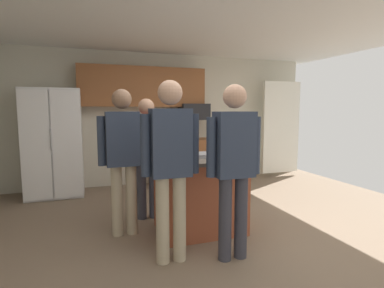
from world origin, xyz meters
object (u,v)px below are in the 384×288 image
object	(u,v)px
refrigerator	(54,143)
glass_dark_ale	(174,149)
person_guest_by_door	(147,150)
mug_blue_stoneware	(217,155)
mug_ceramic_white	(228,152)
glass_pilsner	(189,150)
serving_tray	(198,155)
microwave_over_range	(194,112)
kitchen_island	(200,194)
person_elder_center	(171,159)
glass_short_whisky	(172,154)
person_guest_left	(234,160)
person_host_foreground	(123,152)
glass_stout_tall	(174,152)

from	to	relation	value
refrigerator	glass_dark_ale	xyz separation A→B (m)	(1.60, -1.98, 0.07)
person_guest_by_door	glass_dark_ale	distance (m)	0.46
mug_blue_stoneware	mug_ceramic_white	xyz separation A→B (m)	(0.25, 0.23, -0.00)
glass_pilsner	person_guest_by_door	bearing A→B (deg)	140.75
mug_ceramic_white	serving_tray	distance (m)	0.39
mug_blue_stoneware	serving_tray	bearing A→B (deg)	117.91
person_guest_by_door	microwave_over_range	bearing A→B (deg)	103.80
refrigerator	serving_tray	bearing A→B (deg)	-50.43
kitchen_island	person_elder_center	world-z (taller)	person_elder_center
glass_dark_ale	glass_pilsner	xyz separation A→B (m)	(0.20, -0.03, -0.01)
glass_pilsner	glass_short_whisky	bearing A→B (deg)	-129.12
person_guest_by_door	person_guest_left	bearing A→B (deg)	-17.05
microwave_over_range	serving_tray	bearing A→B (deg)	-108.19
serving_tray	person_elder_center	bearing A→B (deg)	-127.61
person_guest_left	glass_dark_ale	distance (m)	1.10
microwave_over_range	kitchen_island	bearing A→B (deg)	-107.56
kitchen_island	person_guest_left	size ratio (longest dim) A/B	0.66
refrigerator	person_host_foreground	bearing A→B (deg)	-65.37
mug_ceramic_white	microwave_over_range	bearing A→B (deg)	80.94
person_elder_center	microwave_over_range	bearing A→B (deg)	16.97
person_guest_left	glass_pilsner	world-z (taller)	person_guest_left
kitchen_island	mug_blue_stoneware	world-z (taller)	mug_blue_stoneware
kitchen_island	glass_dark_ale	size ratio (longest dim) A/B	8.15
refrigerator	person_guest_by_door	world-z (taller)	refrigerator
person_host_foreground	kitchen_island	bearing A→B (deg)	0.00
kitchen_island	person_guest_left	bearing A→B (deg)	-85.42
person_host_foreground	person_elder_center	distance (m)	0.89
mug_blue_stoneware	mug_ceramic_white	bearing A→B (deg)	43.00
person_host_foreground	glass_dark_ale	world-z (taller)	person_host_foreground
person_guest_left	glass_pilsner	size ratio (longest dim) A/B	13.83
person_host_foreground	glass_stout_tall	distance (m)	0.59
glass_dark_ale	person_elder_center	bearing A→B (deg)	-107.19
kitchen_island	glass_stout_tall	distance (m)	0.62
person_host_foreground	person_guest_by_door	world-z (taller)	person_host_foreground
glass_pilsner	glass_stout_tall	bearing A→B (deg)	-137.94
glass_stout_tall	glass_dark_ale	bearing A→B (deg)	74.48
person_host_foreground	glass_stout_tall	bearing A→B (deg)	-5.79
person_guest_left	serving_tray	xyz separation A→B (m)	(-0.08, 0.82, -0.07)
kitchen_island	glass_dark_ale	xyz separation A→B (m)	(-0.25, 0.28, 0.52)
mug_blue_stoneware	serving_tray	xyz separation A→B (m)	(-0.14, 0.27, -0.03)
microwave_over_range	kitchen_island	world-z (taller)	microwave_over_range
mug_ceramic_white	person_host_foreground	bearing A→B (deg)	171.98
glass_pilsner	refrigerator	bearing A→B (deg)	131.78
refrigerator	microwave_over_range	xyz separation A→B (m)	(2.60, 0.12, 0.53)
kitchen_island	person_elder_center	xyz separation A→B (m)	(-0.54, -0.64, 0.56)
glass_pilsner	mug_ceramic_white	distance (m)	0.50
person_elder_center	mug_blue_stoneware	size ratio (longest dim) A/B	13.74
person_guest_left	person_guest_by_door	xyz separation A→B (m)	(-0.59, 1.42, -0.06)
glass_stout_tall	mug_blue_stoneware	bearing A→B (deg)	-27.29
person_guest_by_door	mug_ceramic_white	bearing A→B (deg)	15.03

